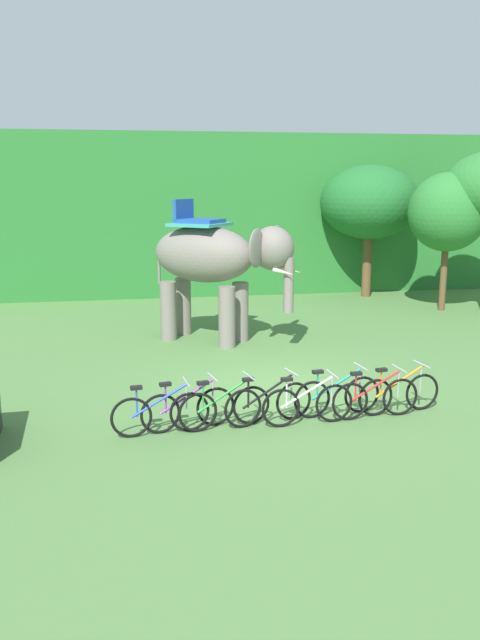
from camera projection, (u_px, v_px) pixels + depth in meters
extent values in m
plane|color=#4C753D|center=(280.00, 390.00, 13.40)|extent=(80.00, 80.00, 0.00)
cube|color=#28702D|center=(200.00, 212.00, 26.29)|extent=(36.00, 6.00, 5.95)
cylinder|color=brown|center=(367.00, 266.00, 23.93)|extent=(0.34, 0.34, 2.28)
ellipsoid|color=#1E6028|center=(370.00, 202.00, 23.43)|extent=(3.59, 3.59, 2.68)
cylinder|color=brown|center=(443.00, 279.00, 21.38)|extent=(0.22, 0.22, 2.10)
ellipsoid|color=#28702D|center=(448.00, 212.00, 20.91)|extent=(2.54, 2.54, 2.55)
ellipsoid|color=slate|center=(203.00, 254.00, 17.06)|extent=(3.16, 2.86, 1.50)
cylinder|color=slate|center=(240.00, 312.00, 17.33)|extent=(0.44, 0.44, 1.60)
cylinder|color=slate|center=(227.00, 317.00, 16.65)|extent=(0.44, 0.44, 1.60)
cylinder|color=slate|center=(183.00, 306.00, 18.12)|extent=(0.44, 0.44, 1.60)
cylinder|color=slate|center=(168.00, 311.00, 17.45)|extent=(0.44, 0.44, 1.60)
ellipsoid|color=slate|center=(273.00, 248.00, 16.12)|extent=(1.48, 1.46, 1.10)
ellipsoid|color=slate|center=(277.00, 244.00, 16.72)|extent=(0.63, 0.77, 0.96)
ellipsoid|color=slate|center=(257.00, 248.00, 15.64)|extent=(0.63, 0.77, 0.96)
cylinder|color=slate|center=(289.00, 285.00, 16.12)|extent=(0.26, 0.26, 1.40)
cone|color=beige|center=(290.00, 270.00, 16.26)|extent=(0.52, 0.43, 0.21)
cone|color=beige|center=(284.00, 272.00, 15.87)|extent=(0.52, 0.43, 0.21)
cube|color=teal|center=(200.00, 224.00, 16.93)|extent=(1.84, 1.84, 0.08)
cube|color=#1E4799|center=(200.00, 221.00, 16.91)|extent=(1.42, 1.38, 0.10)
cube|color=#1E4799|center=(183.00, 210.00, 17.07)|extent=(0.62, 0.78, 0.56)
cylinder|color=slate|center=(159.00, 268.00, 17.78)|extent=(0.08, 0.08, 0.90)
torus|color=black|center=(131.00, 418.00, 10.85)|extent=(0.71, 0.12, 0.71)
torus|color=black|center=(190.00, 412.00, 11.12)|extent=(0.71, 0.12, 0.71)
cylinder|color=blue|center=(159.00, 401.00, 10.93)|extent=(0.97, 0.14, 0.54)
cylinder|color=blue|center=(137.00, 402.00, 10.82)|extent=(0.03, 0.03, 0.52)
cube|color=black|center=(136.00, 388.00, 10.77)|extent=(0.21, 0.12, 0.06)
cylinder|color=#9E9EA3|center=(186.00, 397.00, 11.05)|extent=(0.03, 0.03, 0.55)
cylinder|color=#9E9EA3|center=(186.00, 382.00, 10.99)|extent=(0.09, 0.52, 0.03)
torus|color=black|center=(160.00, 414.00, 11.03)|extent=(0.71, 0.19, 0.71)
torus|color=black|center=(215.00, 407.00, 11.38)|extent=(0.71, 0.19, 0.71)
cylinder|color=purple|center=(187.00, 397.00, 11.14)|extent=(0.96, 0.23, 0.54)
cylinder|color=purple|center=(166.00, 399.00, 11.01)|extent=(0.03, 0.03, 0.52)
cube|color=black|center=(165.00, 384.00, 10.95)|extent=(0.22, 0.14, 0.06)
cylinder|color=#9E9EA3|center=(213.00, 392.00, 11.30)|extent=(0.03, 0.03, 0.55)
cylinder|color=#9E9EA3|center=(213.00, 377.00, 11.25)|extent=(0.13, 0.52, 0.03)
torus|color=black|center=(198.00, 412.00, 11.09)|extent=(0.71, 0.19, 0.71)
torus|color=black|center=(251.00, 405.00, 11.46)|extent=(0.71, 0.19, 0.71)
cylinder|color=green|center=(224.00, 395.00, 11.21)|extent=(0.96, 0.24, 0.54)
cylinder|color=green|center=(203.00, 397.00, 11.08)|extent=(0.03, 0.03, 0.52)
cube|color=black|center=(203.00, 383.00, 11.02)|extent=(0.22, 0.14, 0.06)
cylinder|color=#9E9EA3|center=(249.00, 390.00, 11.38)|extent=(0.03, 0.03, 0.55)
cylinder|color=#9E9EA3|center=(249.00, 376.00, 11.32)|extent=(0.14, 0.52, 0.03)
torus|color=black|center=(243.00, 408.00, 11.29)|extent=(0.70, 0.21, 0.71)
torus|color=black|center=(294.00, 401.00, 11.67)|extent=(0.70, 0.21, 0.71)
cylinder|color=black|center=(268.00, 391.00, 11.42)|extent=(0.96, 0.26, 0.54)
cylinder|color=black|center=(248.00, 394.00, 11.27)|extent=(0.03, 0.03, 0.52)
cube|color=black|center=(248.00, 379.00, 11.22)|extent=(0.22, 0.14, 0.06)
cylinder|color=#9E9EA3|center=(291.00, 387.00, 11.59)|extent=(0.03, 0.03, 0.55)
cylinder|color=#9E9EA3|center=(292.00, 372.00, 11.53)|extent=(0.15, 0.51, 0.03)
torus|color=black|center=(281.00, 408.00, 11.31)|extent=(0.71, 0.10, 0.71)
torus|color=black|center=(334.00, 403.00, 11.55)|extent=(0.71, 0.10, 0.71)
cylinder|color=silver|center=(307.00, 392.00, 11.37)|extent=(0.97, 0.12, 0.54)
cylinder|color=silver|center=(287.00, 393.00, 11.28)|extent=(0.03, 0.03, 0.52)
cube|color=black|center=(287.00, 379.00, 11.22)|extent=(0.21, 0.11, 0.06)
cylinder|color=#9E9EA3|center=(332.00, 389.00, 11.48)|extent=(0.03, 0.03, 0.55)
cylinder|color=#9E9EA3|center=(332.00, 374.00, 11.42)|extent=(0.07, 0.52, 0.03)
torus|color=black|center=(312.00, 400.00, 11.75)|extent=(0.71, 0.13, 0.71)
torus|color=black|center=(362.00, 395.00, 12.02)|extent=(0.71, 0.13, 0.71)
cylinder|color=teal|center=(336.00, 384.00, 11.82)|extent=(0.97, 0.15, 0.54)
cylinder|color=teal|center=(317.00, 385.00, 11.72)|extent=(0.03, 0.03, 0.52)
cube|color=black|center=(318.00, 372.00, 11.66)|extent=(0.21, 0.12, 0.06)
cylinder|color=#9E9EA3|center=(360.00, 380.00, 11.95)|extent=(0.03, 0.03, 0.55)
cylinder|color=#9E9EA3|center=(360.00, 366.00, 11.89)|extent=(0.09, 0.52, 0.03)
torus|color=black|center=(350.00, 402.00, 11.64)|extent=(0.71, 0.11, 0.71)
torus|color=black|center=(400.00, 397.00, 11.89)|extent=(0.71, 0.11, 0.71)
cylinder|color=red|center=(375.00, 386.00, 11.70)|extent=(0.97, 0.12, 0.54)
cylinder|color=red|center=(356.00, 387.00, 11.61)|extent=(0.03, 0.03, 0.52)
cube|color=black|center=(356.00, 374.00, 11.55)|extent=(0.21, 0.12, 0.06)
cylinder|color=#9E9EA3|center=(398.00, 383.00, 11.81)|extent=(0.03, 0.03, 0.55)
cylinder|color=#9E9EA3|center=(399.00, 369.00, 11.76)|extent=(0.07, 0.52, 0.03)
torus|color=black|center=(375.00, 397.00, 11.86)|extent=(0.71, 0.15, 0.71)
torus|color=black|center=(422.00, 392.00, 12.17)|extent=(0.71, 0.15, 0.71)
cylinder|color=orange|center=(399.00, 382.00, 11.95)|extent=(0.97, 0.18, 0.54)
cylinder|color=orange|center=(381.00, 383.00, 11.83)|extent=(0.03, 0.03, 0.52)
cube|color=black|center=(382.00, 370.00, 11.78)|extent=(0.21, 0.13, 0.06)
cylinder|color=#9E9EA3|center=(421.00, 378.00, 12.09)|extent=(0.03, 0.03, 0.55)
cylinder|color=#9E9EA3|center=(422.00, 364.00, 12.03)|extent=(0.11, 0.52, 0.03)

